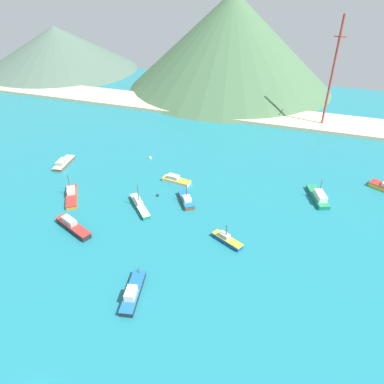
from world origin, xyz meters
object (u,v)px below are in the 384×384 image
Objects in this scene: buoy_0 at (158,195)px; fishing_boat_0 at (176,180)px; fishing_boat_4 at (227,240)px; fishing_boat_9 at (72,195)px; fishing_boat_6 at (384,186)px; fishing_boat_2 at (319,196)px; buoy_1 at (150,158)px; fishing_boat_5 at (63,163)px; fishing_boat_7 at (73,226)px; fishing_boat_8 at (186,200)px; fishing_boat_1 at (133,293)px; fishing_boat_3 at (140,205)px; radio_tower at (332,73)px.

fishing_boat_0 is at bearing 75.82° from buoy_0.
fishing_boat_9 reaches higher than fishing_boat_4.
fishing_boat_6 is at bearing 22.46° from buoy_0.
fishing_boat_2 reaches higher than buoy_1.
fishing_boat_6 is 9.59× the size of buoy_0.
fishing_boat_7 is (20.82, -25.11, 0.20)m from fishing_boat_5.
fishing_boat_8 is at bearing -53.30° from fishing_boat_0.
fishing_boat_1 is (7.22, -39.60, 0.08)m from fishing_boat_0.
fishing_boat_4 is at bearing -12.98° from fishing_boat_3.
fishing_boat_5 is (-35.20, -1.80, 0.02)m from fishing_boat_0.
fishing_boat_2 is at bearing 23.83° from fishing_boat_3.
fishing_boat_8 reaches higher than buoy_1.
radio_tower is at bearing 42.29° from buoy_1.
fishing_boat_1 is at bearing -38.63° from fishing_boat_9.
fishing_boat_2 reaches higher than fishing_boat_4.
fishing_boat_0 is at bearing 134.89° from fishing_boat_4.
fishing_boat_5 is at bearing 169.66° from buoy_0.
fishing_boat_9 is at bearing -47.86° from fishing_boat_5.
fishing_boat_5 is 0.25× the size of radio_tower.
fishing_boat_3 is 0.83× the size of fishing_boat_7.
radio_tower reaches higher than fishing_boat_1.
fishing_boat_1 reaches higher than fishing_boat_0.
fishing_boat_9 reaches higher than fishing_boat_3.
fishing_boat_1 is at bearing -68.41° from buoy_1.
fishing_boat_7 is 0.29× the size of radio_tower.
radio_tower reaches higher than fishing_boat_9.
fishing_boat_5 is at bearing -141.41° from radio_tower.
buoy_1 is at bearing -176.20° from fishing_boat_6.
fishing_boat_1 is at bearing -130.28° from fishing_boat_6.
fishing_boat_2 reaches higher than fishing_boat_5.
fishing_boat_5 is at bearing -150.93° from buoy_1.
fishing_boat_5 is 93.08m from radio_tower.
fishing_boat_4 is at bearing -126.93° from fishing_boat_2.
buoy_1 is at bearing 172.43° from fishing_boat_2.
fishing_boat_2 is at bearing 18.46° from fishing_boat_9.
buoy_0 is (-9.20, 31.74, -0.71)m from fishing_boat_1.
buoy_1 is at bearing 69.91° from fishing_boat_9.
fishing_boat_2 is 19.64m from fishing_boat_6.
fishing_boat_3 reaches higher than fishing_boat_1.
radio_tower is at bearing 50.50° from fishing_boat_9.
fishing_boat_4 reaches higher than buoy_1.
fishing_boat_4 is 0.20× the size of radio_tower.
fishing_boat_3 is at bearing -70.73° from buoy_1.
fishing_boat_5 reaches higher than fishing_boat_0.
fishing_boat_4 is 57.58m from fishing_boat_5.
fishing_boat_3 reaches higher than fishing_boat_8.
fishing_boat_4 is at bearing -28.65° from buoy_0.
fishing_boat_5 is 1.27× the size of fishing_boat_6.
fishing_boat_1 is 56.81m from fishing_boat_5.
fishing_boat_0 is 27.50m from fishing_boat_9.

